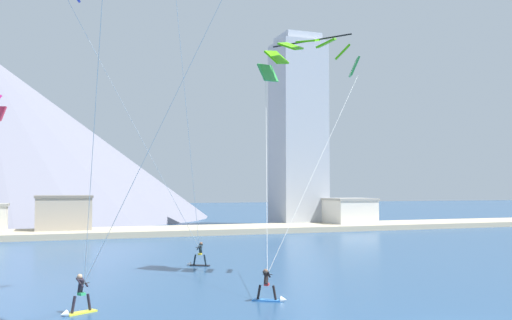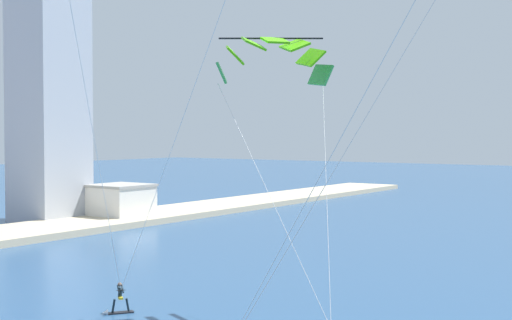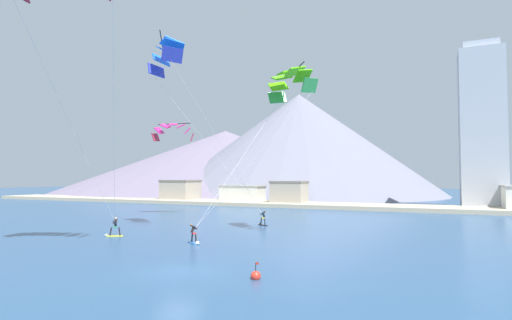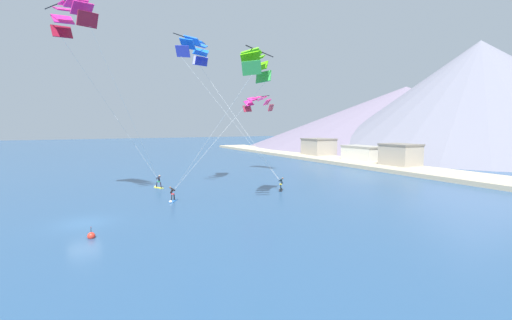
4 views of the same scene
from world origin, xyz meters
name	(u,v)px [view 1 (image 1 of 4)]	position (x,y,z in m)	size (l,w,h in m)	color
kitesurfer_near_lead	(271,291)	(-4.69, 8.72, 0.50)	(1.67, 1.29, 1.71)	#337FDB
kitesurfer_near_trail	(77,301)	(-13.90, 9.10, 0.57)	(1.71, 1.20, 1.82)	yellow
kitesurfer_mid_center	(197,258)	(-4.78, 22.74, 0.55)	(1.66, 1.31, 1.78)	black
parafoil_kite_near_lead	(309,55)	(1.02, 16.01, 14.52)	(8.90, 9.93, 14.40)	green
shoreline_strip	(173,231)	(0.00, 52.70, 0.35)	(180.00, 10.00, 0.70)	#BCAD8E
shore_building_harbour_front	(349,213)	(25.81, 54.04, 2.14)	(6.32, 6.29, 4.26)	silver
shore_building_promenade_mid	(63,215)	(-13.04, 54.64, 2.41)	(6.59, 5.32, 4.79)	#A89E8E
highrise_tower	(298,132)	(20.61, 60.17, 14.23)	(7.00, 7.00, 28.88)	#A8ADB7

